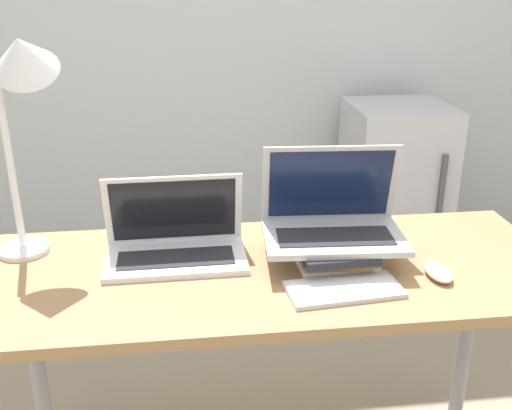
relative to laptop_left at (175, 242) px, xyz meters
name	(u,v)px	position (x,y,z in m)	size (l,w,h in m)	color
wall_back	(223,4)	(0.26, 1.59, 0.53)	(8.00, 0.05, 2.70)	silver
desk	(273,298)	(0.26, -0.09, -0.14)	(1.55, 0.61, 0.78)	#9E754C
laptop_left	(175,242)	(0.00, 0.00, 0.00)	(0.38, 0.22, 0.22)	silver
book_stack	(332,250)	(0.42, -0.08, -0.01)	(0.22, 0.26, 0.06)	white
laptop_on_books	(333,219)	(0.42, -0.05, 0.07)	(0.38, 0.26, 0.24)	#B2B2B7
wireless_keyboard	(344,289)	(0.41, -0.24, -0.04)	(0.29, 0.15, 0.01)	silver
mouse	(438,272)	(0.67, -0.20, -0.03)	(0.06, 0.11, 0.03)	white
desk_lamp	(22,83)	(-0.36, 0.05, 0.43)	(0.23, 0.20, 0.63)	white
mini_fridge	(393,193)	(1.08, 1.25, -0.37)	(0.47, 0.49, 0.90)	silver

